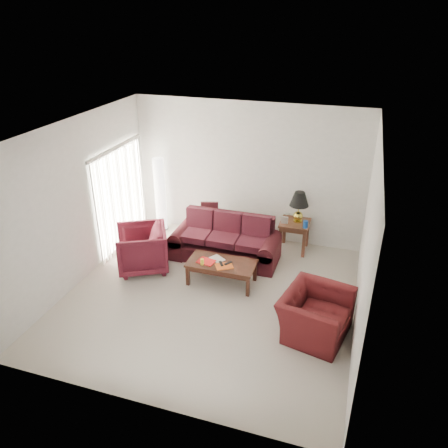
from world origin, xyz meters
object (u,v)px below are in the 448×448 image
Objects in this scene: armchair_left at (142,249)px; armchair_right at (315,314)px; coffee_table at (222,273)px; end_table at (294,236)px; floor_lamp at (160,194)px; sofa at (225,239)px.

armchair_right is at bearing 47.02° from armchair_left.
armchair_right reaches higher than coffee_table.
floor_lamp is at bearing 179.06° from end_table.
floor_lamp is (-3.09, 0.05, 0.54)m from end_table.
floor_lamp is at bearing 141.27° from coffee_table.
floor_lamp is 1.81× the size of armchair_left.
floor_lamp is 1.57× the size of armchair_right.
end_table is at bearing 32.48° from sofa.
end_table is 0.59× the size of armchair_right.
coffee_table is at bearing -75.24° from sofa.
sofa is 0.92m from coffee_table.
coffee_table is at bearing 61.29° from armchair_left.
sofa reaches higher than armchair_left.
armchair_left is 3.59m from armchair_right.
coffee_table is (-1.83, 0.91, -0.14)m from armchair_right.
end_table is 3.17m from armchair_left.
floor_lamp is (-1.81, 0.84, 0.42)m from sofa.
sofa reaches higher than end_table.
sofa is at bearing 92.80° from armchair_left.
armchair_left is at bearing -148.79° from end_table.
end_table is at bearing -0.94° from floor_lamp.
armchair_right is at bearing -24.86° from coffee_table.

